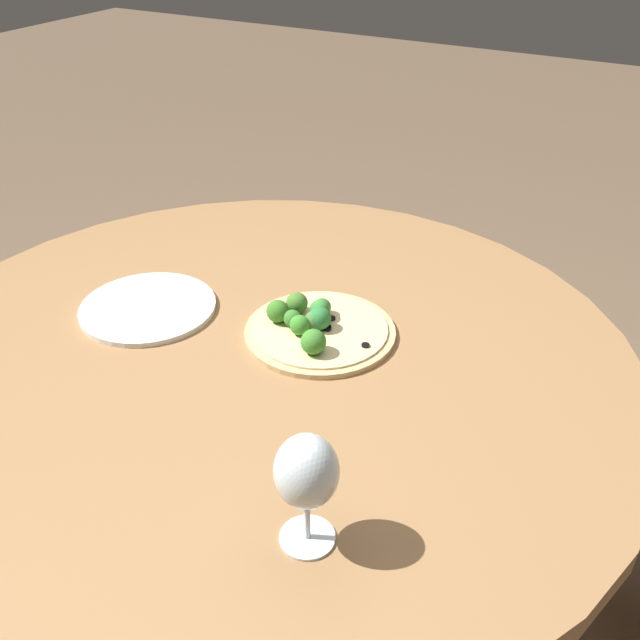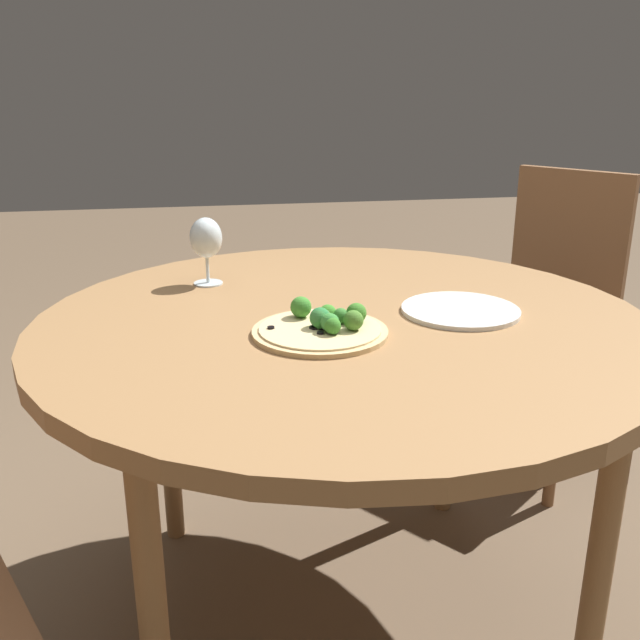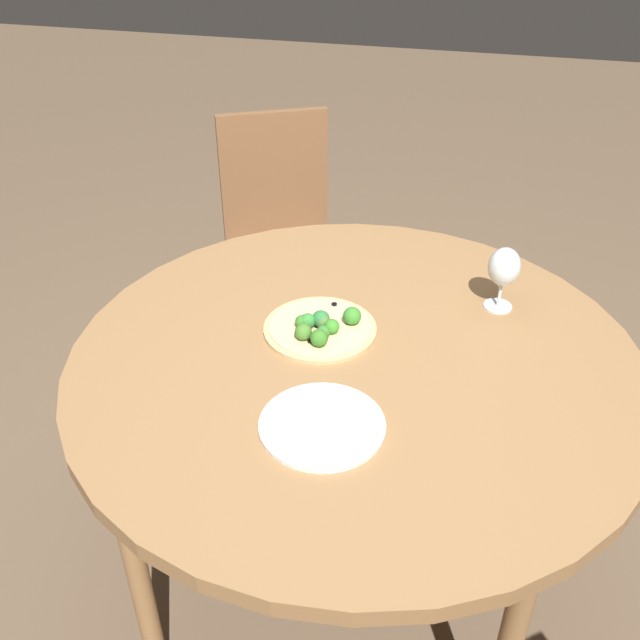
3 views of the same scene
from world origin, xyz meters
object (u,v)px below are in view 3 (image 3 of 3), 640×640
chair (282,247)px  plate_near (322,425)px  pizza (321,327)px  wine_glass (504,268)px

chair → plate_near: size_ratio=3.86×
pizza → plate_near: bearing=-165.5°
chair → pizza: (-0.82, -0.35, 0.27)m
chair → plate_near: (-1.14, -0.43, 0.26)m
pizza → wine_glass: (0.21, -0.40, 0.09)m
wine_glass → plate_near: wine_glass is taller
pizza → plate_near: pizza is taller
wine_glass → plate_near: 0.62m
chair → wine_glass: size_ratio=5.96×
chair → plate_near: 1.24m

